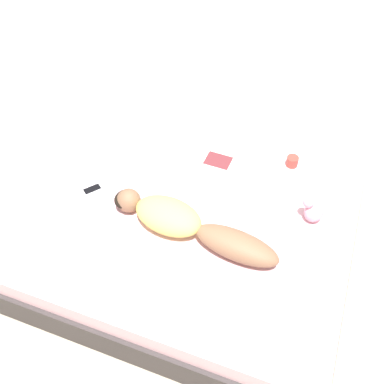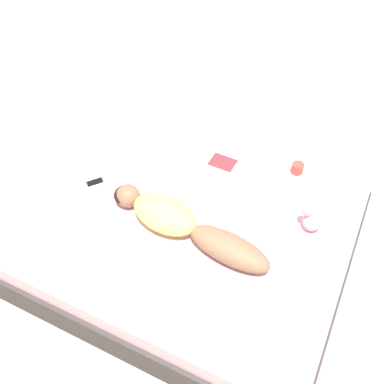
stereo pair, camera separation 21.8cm
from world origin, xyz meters
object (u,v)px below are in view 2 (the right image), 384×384
at_px(person, 182,223).
at_px(cell_phone, 95,182).
at_px(open_magazine, 216,172).
at_px(coffee_mug, 297,168).

height_order(person, cell_phone, person).
relative_size(person, open_magazine, 2.53).
distance_m(person, cell_phone, 0.84).
height_order(person, open_magazine, person).
xyz_separation_m(coffee_mug, cell_phone, (-0.81, 1.39, -0.04)).
height_order(open_magazine, cell_phone, same).
bearing_deg(open_magazine, coffee_mug, -61.81).
relative_size(coffee_mug, cell_phone, 0.79).
xyz_separation_m(person, cell_phone, (0.13, 0.83, -0.09)).
distance_m(open_magazine, coffee_mug, 0.65).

